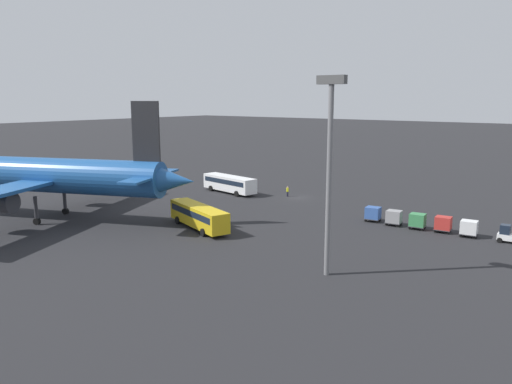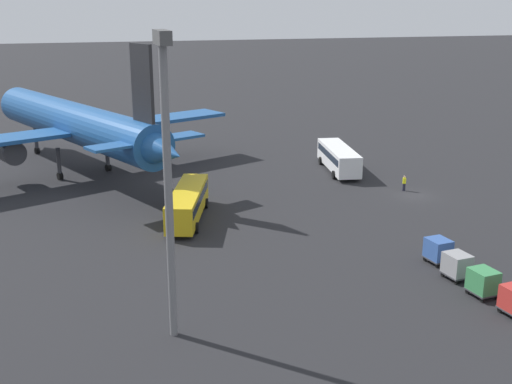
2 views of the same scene
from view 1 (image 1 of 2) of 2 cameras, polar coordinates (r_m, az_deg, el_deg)
ground_plane at (r=85.92m, az=4.73°, el=-0.65°), size 600.00×600.00×0.00m
airplane at (r=75.80m, az=-23.43°, el=1.74°), size 44.25×38.29×16.46m
shuttle_bus_near at (r=89.87m, az=-3.05°, el=1.06°), size 11.96×4.73×3.02m
shuttle_bus_far at (r=65.56m, az=-6.58°, el=-2.61°), size 12.24×6.42×3.01m
baggage_tug at (r=66.19m, az=26.80°, el=-4.37°), size 2.46×1.72×2.10m
worker_person at (r=86.70m, az=3.62°, el=0.06°), size 0.38×0.38×1.74m
cargo_cart_white at (r=66.59m, az=23.16°, el=-3.77°), size 2.15×1.87×2.06m
cargo_cart_red at (r=67.58m, az=20.61°, el=-3.38°), size 2.15×1.87×2.06m
cargo_cart_green at (r=68.17m, az=17.98°, el=-3.10°), size 2.15×1.87×2.06m
cargo_cart_grey at (r=69.19m, az=15.50°, el=-2.76°), size 2.15×1.87×2.06m
cargo_cart_blue at (r=70.69m, az=13.22°, el=-2.37°), size 2.15×1.87×2.06m
light_pole at (r=46.76m, az=8.41°, el=3.99°), size 2.80×0.70×18.84m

